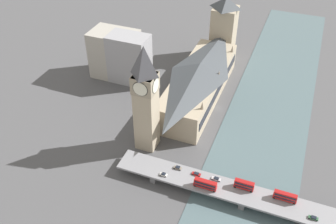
{
  "coord_description": "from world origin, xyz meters",
  "views": [
    {
      "loc": [
        -41.09,
        198.67,
        153.89
      ],
      "look_at": [
        22.44,
        36.85,
        17.3
      ],
      "focal_mm": 40.0,
      "sensor_mm": 36.0,
      "label": 1
    }
  ],
  "objects_px": {
    "clock_tower": "(146,97)",
    "double_decker_bus_lead": "(285,196)",
    "road_bridge": "(244,195)",
    "car_northbound_tail": "(178,168)",
    "double_decker_bus_rear": "(244,185)",
    "car_southbound_lead": "(216,179)",
    "car_southbound_extra": "(313,218)",
    "double_decker_bus_mid": "(205,184)",
    "car_northbound_lead": "(164,174)",
    "car_southbound_mid": "(196,174)",
    "victoria_tower": "(224,28)",
    "parliament_hall": "(199,81)"
  },
  "relations": [
    {
      "from": "clock_tower",
      "to": "double_decker_bus_lead",
      "type": "relative_size",
      "value": 5.83
    },
    {
      "from": "road_bridge",
      "to": "car_northbound_tail",
      "type": "xyz_separation_m",
      "value": [
        37.12,
        -3.64,
        1.87
      ]
    },
    {
      "from": "clock_tower",
      "to": "road_bridge",
      "type": "height_order",
      "value": "clock_tower"
    },
    {
      "from": "double_decker_bus_rear",
      "to": "car_southbound_lead",
      "type": "bearing_deg",
      "value": -2.19
    },
    {
      "from": "car_southbound_extra",
      "to": "clock_tower",
      "type": "bearing_deg",
      "value": -14.03
    },
    {
      "from": "double_decker_bus_lead",
      "to": "double_decker_bus_mid",
      "type": "height_order",
      "value": "double_decker_bus_mid"
    },
    {
      "from": "clock_tower",
      "to": "road_bridge",
      "type": "xyz_separation_m",
      "value": [
        -62.54,
        20.84,
        -30.36
      ]
    },
    {
      "from": "road_bridge",
      "to": "car_northbound_lead",
      "type": "bearing_deg",
      "value": 4.85
    },
    {
      "from": "double_decker_bus_lead",
      "to": "car_southbound_mid",
      "type": "height_order",
      "value": "double_decker_bus_lead"
    },
    {
      "from": "car_southbound_lead",
      "to": "car_southbound_mid",
      "type": "distance_m",
      "value": 10.73
    },
    {
      "from": "car_southbound_mid",
      "to": "double_decker_bus_lead",
      "type": "bearing_deg",
      "value": -179.85
    },
    {
      "from": "victoria_tower",
      "to": "parliament_hall",
      "type": "bearing_deg",
      "value": 90.05
    },
    {
      "from": "car_northbound_tail",
      "to": "car_southbound_lead",
      "type": "relative_size",
      "value": 0.88
    },
    {
      "from": "car_northbound_tail",
      "to": "car_southbound_mid",
      "type": "xyz_separation_m",
      "value": [
        -10.66,
        0.53,
        -0.08
      ]
    },
    {
      "from": "double_decker_bus_lead",
      "to": "parliament_hall",
      "type": "bearing_deg",
      "value": -47.89
    },
    {
      "from": "parliament_hall",
      "to": "double_decker_bus_rear",
      "type": "height_order",
      "value": "parliament_hall"
    },
    {
      "from": "parliament_hall",
      "to": "double_decker_bus_mid",
      "type": "distance_m",
      "value": 87.87
    },
    {
      "from": "car_southbound_lead",
      "to": "car_southbound_mid",
      "type": "xyz_separation_m",
      "value": [
        10.72,
        0.53,
        -0.02
      ]
    },
    {
      "from": "clock_tower",
      "to": "car_southbound_mid",
      "type": "xyz_separation_m",
      "value": [
        -36.08,
        17.72,
        -28.57
      ]
    },
    {
      "from": "double_decker_bus_mid",
      "to": "car_northbound_lead",
      "type": "bearing_deg",
      "value": 0.04
    },
    {
      "from": "parliament_hall",
      "to": "clock_tower",
      "type": "xyz_separation_m",
      "value": [
        13.13,
        58.11,
        21.85
      ]
    },
    {
      "from": "clock_tower",
      "to": "car_northbound_lead",
      "type": "xyz_separation_m",
      "value": [
        -20.11,
        24.44,
        -28.5
      ]
    },
    {
      "from": "double_decker_bus_mid",
      "to": "car_northbound_lead",
      "type": "relative_size",
      "value": 3.04
    },
    {
      "from": "road_bridge",
      "to": "car_northbound_tail",
      "type": "distance_m",
      "value": 37.34
    },
    {
      "from": "car_northbound_tail",
      "to": "road_bridge",
      "type": "bearing_deg",
      "value": 174.4
    },
    {
      "from": "road_bridge",
      "to": "double_decker_bus_rear",
      "type": "distance_m",
      "value": 5.16
    },
    {
      "from": "double_decker_bus_rear",
      "to": "car_southbound_lead",
      "type": "xyz_separation_m",
      "value": [
        14.47,
        -0.55,
        -2.12
      ]
    },
    {
      "from": "victoria_tower",
      "to": "car_southbound_mid",
      "type": "bearing_deg",
      "value": 99.51
    },
    {
      "from": "double_decker_bus_rear",
      "to": "clock_tower",
      "type": "bearing_deg",
      "value": -16.15
    },
    {
      "from": "double_decker_bus_mid",
      "to": "car_southbound_lead",
      "type": "distance_m",
      "value": 8.46
    },
    {
      "from": "road_bridge",
      "to": "car_southbound_mid",
      "type": "height_order",
      "value": "car_southbound_mid"
    },
    {
      "from": "victoria_tower",
      "to": "road_bridge",
      "type": "distance_m",
      "value": 150.2
    },
    {
      "from": "victoria_tower",
      "to": "car_southbound_lead",
      "type": "distance_m",
      "value": 142.03
    },
    {
      "from": "road_bridge",
      "to": "parliament_hall",
      "type": "bearing_deg",
      "value": -57.96
    },
    {
      "from": "parliament_hall",
      "to": "clock_tower",
      "type": "distance_m",
      "value": 63.46
    },
    {
      "from": "parliament_hall",
      "to": "double_decker_bus_lead",
      "type": "bearing_deg",
      "value": 132.11
    },
    {
      "from": "road_bridge",
      "to": "double_decker_bus_mid",
      "type": "bearing_deg",
      "value": 10.36
    },
    {
      "from": "car_southbound_lead",
      "to": "car_southbound_extra",
      "type": "relative_size",
      "value": 1.07
    },
    {
      "from": "clock_tower",
      "to": "double_decker_bus_lead",
      "type": "height_order",
      "value": "clock_tower"
    },
    {
      "from": "road_bridge",
      "to": "double_decker_bus_mid",
      "type": "height_order",
      "value": "double_decker_bus_mid"
    },
    {
      "from": "car_southbound_lead",
      "to": "victoria_tower",
      "type": "bearing_deg",
      "value": -76.15
    },
    {
      "from": "road_bridge",
      "to": "car_southbound_lead",
      "type": "bearing_deg",
      "value": -13.03
    },
    {
      "from": "double_decker_bus_rear",
      "to": "car_northbound_tail",
      "type": "relative_size",
      "value": 2.4
    },
    {
      "from": "road_bridge",
      "to": "car_northbound_lead",
      "type": "relative_size",
      "value": 35.01
    },
    {
      "from": "car_northbound_lead",
      "to": "clock_tower",
      "type": "bearing_deg",
      "value": -50.55
    },
    {
      "from": "car_southbound_lead",
      "to": "double_decker_bus_mid",
      "type": "bearing_deg",
      "value": 61.78
    },
    {
      "from": "clock_tower",
      "to": "car_northbound_tail",
      "type": "height_order",
      "value": "clock_tower"
    },
    {
      "from": "double_decker_bus_rear",
      "to": "car_northbound_lead",
      "type": "distance_m",
      "value": 41.75
    },
    {
      "from": "victoria_tower",
      "to": "car_southbound_extra",
      "type": "bearing_deg",
      "value": 119.96
    },
    {
      "from": "victoria_tower",
      "to": "car_northbound_lead",
      "type": "relative_size",
      "value": 13.69
    }
  ]
}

